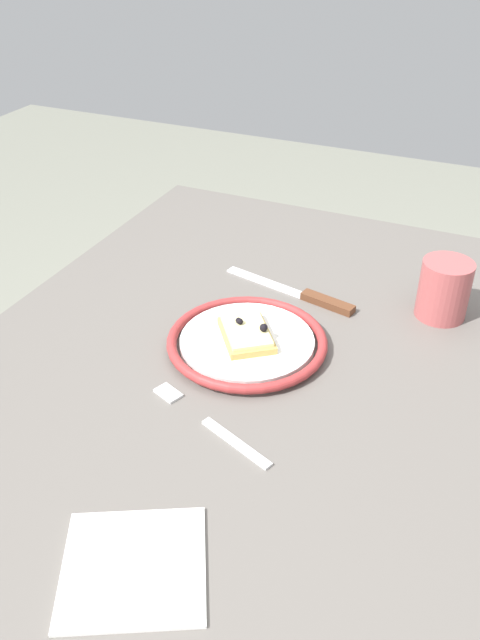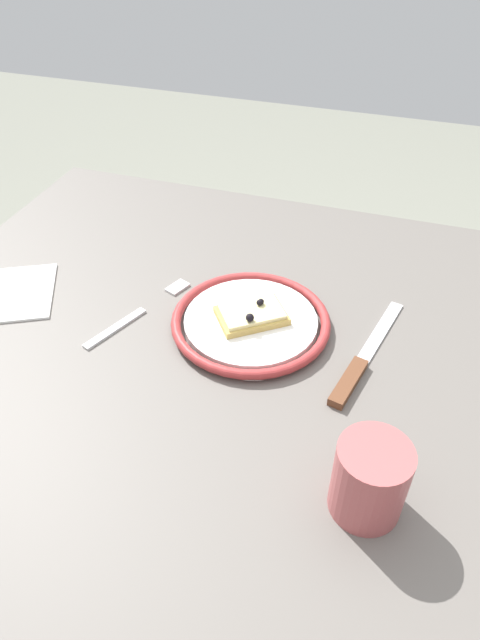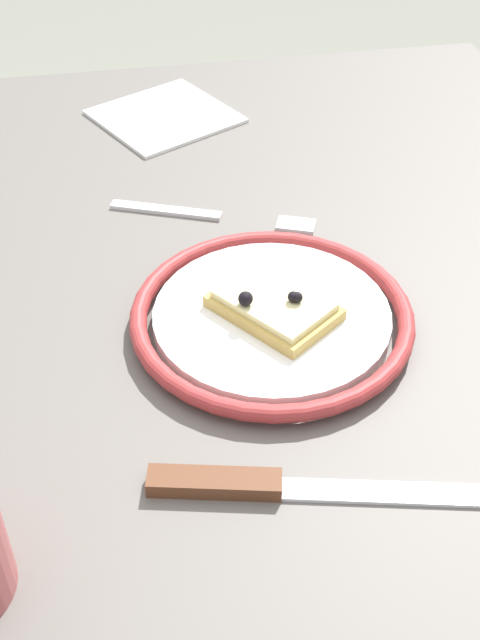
% 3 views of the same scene
% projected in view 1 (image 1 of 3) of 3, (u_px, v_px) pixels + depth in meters
% --- Properties ---
extents(dining_table, '(1.03, 0.86, 0.74)m').
position_uv_depth(dining_table, '(271.00, 411.00, 0.98)').
color(dining_table, '#5B5651').
rests_on(dining_table, ground_plane).
extents(plate, '(0.23, 0.23, 0.02)m').
position_uv_depth(plate, '(247.00, 342.00, 0.94)').
color(plate, white).
rests_on(plate, dining_table).
extents(pizza_slice_near, '(0.12, 0.11, 0.03)m').
position_uv_depth(pizza_slice_near, '(247.00, 333.00, 0.94)').
color(pizza_slice_near, tan).
rests_on(pizza_slice_near, plate).
extents(knife, '(0.07, 0.24, 0.01)m').
position_uv_depth(knife, '(310.00, 297.00, 1.06)').
color(knife, silver).
rests_on(knife, dining_table).
extents(fork, '(0.09, 0.19, 0.00)m').
position_uv_depth(fork, '(209.00, 423.00, 0.81)').
color(fork, silver).
rests_on(fork, dining_table).
extents(cup, '(0.08, 0.08, 0.09)m').
position_uv_depth(cup, '(444.00, 289.00, 0.99)').
color(cup, '#A54C4C').
rests_on(cup, dining_table).
extents(napkin, '(0.18, 0.19, 0.00)m').
position_uv_depth(napkin, '(136.00, 567.00, 0.64)').
color(napkin, white).
rests_on(napkin, dining_table).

